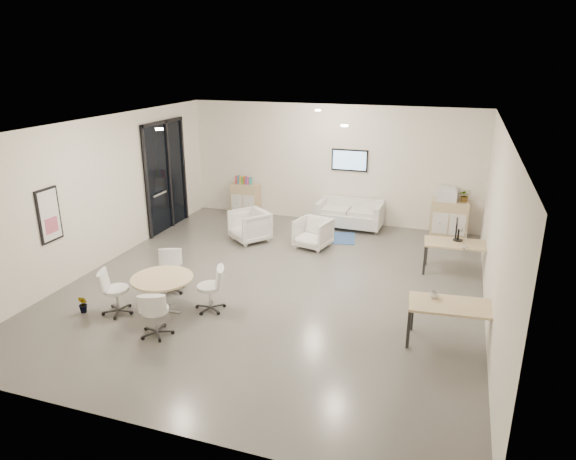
# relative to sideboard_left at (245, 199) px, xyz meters

# --- Properties ---
(room_shell) EXTENTS (9.60, 10.60, 4.80)m
(room_shell) POSITION_rel_sideboard_left_xyz_m (2.48, -4.26, 1.15)
(room_shell) COLOR #55534D
(room_shell) RESTS_ON ground
(glass_door) EXTENTS (0.09, 1.90, 2.85)m
(glass_door) POSITION_rel_sideboard_left_xyz_m (-1.48, -1.76, 1.05)
(glass_door) COLOR black
(glass_door) RESTS_ON room_shell
(artwork) EXTENTS (0.05, 0.54, 1.04)m
(artwork) POSITION_rel_sideboard_left_xyz_m (-1.49, -5.86, 1.09)
(artwork) COLOR black
(artwork) RESTS_ON room_shell
(wall_tv) EXTENTS (0.98, 0.06, 0.58)m
(wall_tv) POSITION_rel_sideboard_left_xyz_m (2.98, 0.20, 1.30)
(wall_tv) COLOR black
(wall_tv) RESTS_ON room_shell
(ceiling_spots) EXTENTS (3.14, 4.14, 0.03)m
(ceiling_spots) POSITION_rel_sideboard_left_xyz_m (2.28, -3.43, 2.73)
(ceiling_spots) COLOR #FFEAC6
(ceiling_spots) RESTS_ON room_shell
(sideboard_left) EXTENTS (0.81, 0.42, 0.91)m
(sideboard_left) POSITION_rel_sideboard_left_xyz_m (0.00, 0.00, 0.00)
(sideboard_left) COLOR tan
(sideboard_left) RESTS_ON room_shell
(sideboard_right) EXTENTS (0.92, 0.44, 0.92)m
(sideboard_right) POSITION_rel_sideboard_left_xyz_m (5.67, -0.01, 0.00)
(sideboard_right) COLOR tan
(sideboard_right) RESTS_ON room_shell
(books) EXTENTS (0.47, 0.14, 0.22)m
(books) POSITION_rel_sideboard_left_xyz_m (-0.04, 0.00, 0.57)
(books) COLOR red
(books) RESTS_ON sideboard_left
(printer) EXTENTS (0.51, 0.43, 0.35)m
(printer) POSITION_rel_sideboard_left_xyz_m (5.56, -0.01, 0.63)
(printer) COLOR white
(printer) RESTS_ON sideboard_right
(loveseat) EXTENTS (1.74, 0.91, 0.64)m
(loveseat) POSITION_rel_sideboard_left_xyz_m (3.13, -0.20, -0.10)
(loveseat) COLOR silver
(loveseat) RESTS_ON room_shell
(blue_rug) EXTENTS (1.50, 1.14, 0.01)m
(blue_rug) POSITION_rel_sideboard_left_xyz_m (2.79, -1.20, -0.45)
(blue_rug) COLOR #2B4E86
(blue_rug) RESTS_ON room_shell
(armchair_left) EXTENTS (1.14, 1.13, 0.86)m
(armchair_left) POSITION_rel_sideboard_left_xyz_m (0.99, -2.05, -0.02)
(armchair_left) COLOR silver
(armchair_left) RESTS_ON room_shell
(armchair_right) EXTENTS (0.89, 0.86, 0.78)m
(armchair_right) POSITION_rel_sideboard_left_xyz_m (2.60, -1.97, -0.06)
(armchair_right) COLOR silver
(armchair_right) RESTS_ON room_shell
(desk_rear) EXTENTS (1.38, 0.77, 0.69)m
(desk_rear) POSITION_rel_sideboard_left_xyz_m (5.90, -2.52, 0.17)
(desk_rear) COLOR tan
(desk_rear) RESTS_ON room_shell
(desk_front) EXTENTS (1.45, 0.82, 0.72)m
(desk_front) POSITION_rel_sideboard_left_xyz_m (5.92, -5.54, 0.20)
(desk_front) COLOR tan
(desk_front) RESTS_ON room_shell
(monitor) EXTENTS (0.20, 0.50, 0.44)m
(monitor) POSITION_rel_sideboard_left_xyz_m (5.86, -2.37, 0.48)
(monitor) COLOR black
(monitor) RESTS_ON desk_rear
(round_table) EXTENTS (1.10, 1.10, 0.67)m
(round_table) POSITION_rel_sideboard_left_xyz_m (0.96, -6.00, 0.13)
(round_table) COLOR tan
(round_table) RESTS_ON room_shell
(meeting_chairs) EXTENTS (2.29, 2.29, 0.82)m
(meeting_chairs) POSITION_rel_sideboard_left_xyz_m (0.96, -6.00, -0.04)
(meeting_chairs) COLOR white
(meeting_chairs) RESTS_ON room_shell
(plant_cabinet) EXTENTS (0.32, 0.35, 0.26)m
(plant_cabinet) POSITION_rel_sideboard_left_xyz_m (5.99, 0.01, 0.59)
(plant_cabinet) COLOR #3F7F3F
(plant_cabinet) RESTS_ON sideboard_right
(plant_floor) EXTENTS (0.30, 0.39, 0.15)m
(plant_floor) POSITION_rel_sideboard_left_xyz_m (-0.39, -6.52, -0.38)
(plant_floor) COLOR #3F7F3F
(plant_floor) RESTS_ON room_shell
(cup) EXTENTS (0.17, 0.15, 0.13)m
(cup) POSITION_rel_sideboard_left_xyz_m (5.60, -5.40, 0.34)
(cup) COLOR white
(cup) RESTS_ON desk_front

